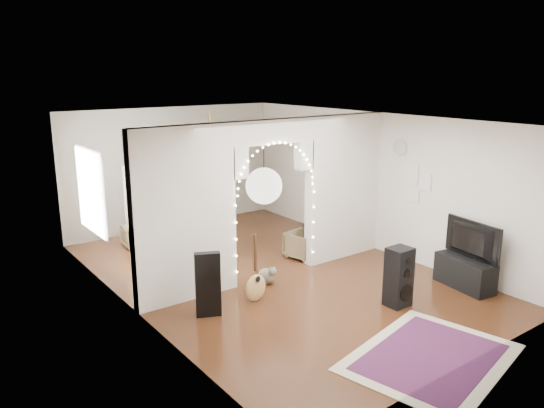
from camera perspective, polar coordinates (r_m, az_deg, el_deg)
floor at (r=9.35m, az=0.04°, el=-7.59°), size 7.50×7.50×0.00m
ceiling at (r=8.72m, az=0.05°, el=9.12°), size 5.00×7.50×0.02m
wall_back at (r=12.09m, az=-10.64°, el=3.84°), size 5.00×0.02×2.70m
wall_front at (r=6.46m, az=20.43°, el=-5.90°), size 5.00×0.02×2.70m
wall_left at (r=7.76m, az=-14.94°, el=-2.15°), size 0.02×7.50×2.70m
wall_right at (r=10.59m, az=10.98°, el=2.37°), size 0.02×7.50×2.70m
divider_wall at (r=8.92m, az=0.04°, el=0.94°), size 5.00×0.20×2.70m
fairy_lights at (r=8.79m, az=0.55°, el=1.57°), size 1.64×0.04×1.60m
window at (r=9.39m, az=-18.96°, el=1.29°), size 0.04×1.20×1.40m
wall_clock at (r=10.06m, az=13.62°, el=5.96°), size 0.03×0.31×0.31m
picture_frames at (r=9.91m, az=15.18°, el=2.22°), size 0.02×0.50×0.70m
paper_lantern at (r=5.76m, az=-0.88°, el=1.96°), size 0.40×0.40×0.40m
ceiling_fan at (r=10.42m, az=-6.60°, el=8.19°), size 1.10×1.10×0.30m
area_rug at (r=7.13m, az=16.72°, el=-15.51°), size 2.44×2.04×0.02m
guitar_case at (r=7.75m, az=-6.91°, el=-8.60°), size 0.39×0.27×0.96m
acoustic_guitar at (r=8.19m, az=-1.78°, el=-7.85°), size 0.39×0.24×0.91m
tabby_cat at (r=8.93m, az=-0.51°, el=-7.68°), size 0.25×0.54×0.36m
floor_speaker at (r=8.26m, az=13.48°, el=-7.65°), size 0.36×0.32×0.91m
media_console at (r=9.30m, az=20.02°, el=-6.98°), size 0.55×1.05×0.50m
tv at (r=9.12m, az=20.32°, el=-3.69°), size 0.31×1.08×0.62m
bookcase at (r=10.88m, az=-11.05°, el=0.04°), size 1.74×0.83×1.72m
dining_table at (r=10.07m, az=-9.44°, el=-2.10°), size 1.24×0.86×0.76m
flower_vase at (r=10.02m, az=-9.48°, el=-1.17°), size 0.19×0.19×0.19m
dining_chair_left at (r=11.04m, az=-14.48°, el=-3.38°), size 0.52×0.54×0.45m
dining_chair_right at (r=10.10m, az=3.36°, el=-4.40°), size 0.65×0.66×0.51m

